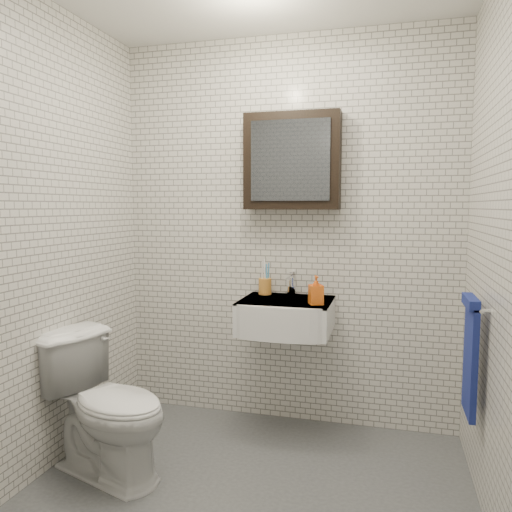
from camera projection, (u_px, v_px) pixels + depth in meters
The scene contains 9 objects.
ground at pixel (243, 500), 2.41m from camera, with size 2.20×2.00×0.01m, color #474A4E.
room_shell at pixel (242, 196), 2.26m from camera, with size 2.22×2.02×2.51m.
washbasin at pixel (285, 316), 3.02m from camera, with size 0.55×0.50×0.20m.
faucet at pixel (291, 285), 3.20m from camera, with size 0.06×0.20×0.15m.
mirror_cabinet at pixel (292, 161), 3.12m from camera, with size 0.60×0.15×0.60m.
towel_rail at pixel (471, 351), 2.40m from camera, with size 0.09×0.30×0.58m.
toothbrush_cup at pixel (265, 285), 3.24m from camera, with size 0.09×0.09×0.23m.
soap_bottle at pixel (316, 290), 2.90m from camera, with size 0.08×0.08×0.17m, color orange.
toilet at pixel (107, 406), 2.62m from camera, with size 0.42×0.74×0.75m, color white.
Camera 1 is at (0.65, -2.18, 1.42)m, focal length 35.00 mm.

